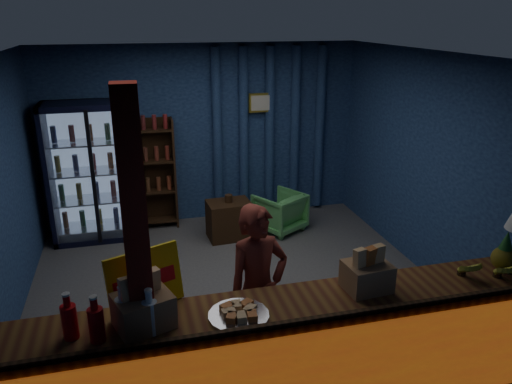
# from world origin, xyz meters

# --- Properties ---
(ground) EXTENTS (4.60, 4.60, 0.00)m
(ground) POSITION_xyz_m (0.00, 0.00, 0.00)
(ground) COLOR #515154
(ground) RESTS_ON ground
(room_walls) EXTENTS (4.60, 4.60, 4.60)m
(room_walls) POSITION_xyz_m (0.00, 0.00, 1.57)
(room_walls) COLOR navy
(room_walls) RESTS_ON ground
(counter) EXTENTS (4.40, 0.57, 0.99)m
(counter) POSITION_xyz_m (0.00, -1.91, 0.48)
(counter) COLOR brown
(counter) RESTS_ON ground
(support_post) EXTENTS (0.16, 0.16, 2.60)m
(support_post) POSITION_xyz_m (-1.05, -1.90, 1.30)
(support_post) COLOR maroon
(support_post) RESTS_ON ground
(beverage_cooler) EXTENTS (1.20, 0.62, 1.90)m
(beverage_cooler) POSITION_xyz_m (-1.55, 1.92, 0.93)
(beverage_cooler) COLOR black
(beverage_cooler) RESTS_ON ground
(bottle_shelf) EXTENTS (0.50, 0.28, 1.60)m
(bottle_shelf) POSITION_xyz_m (-0.70, 2.06, 0.79)
(bottle_shelf) COLOR #3C2313
(bottle_shelf) RESTS_ON ground
(curtain_folds) EXTENTS (1.74, 0.14, 2.50)m
(curtain_folds) POSITION_xyz_m (1.00, 2.14, 1.30)
(curtain_folds) COLOR navy
(curtain_folds) RESTS_ON room_walls
(framed_picture) EXTENTS (0.36, 0.04, 0.28)m
(framed_picture) POSITION_xyz_m (0.85, 2.10, 1.75)
(framed_picture) COLOR gold
(framed_picture) RESTS_ON room_walls
(shopkeeper) EXTENTS (0.63, 0.49, 1.52)m
(shopkeeper) POSITION_xyz_m (-0.09, -1.35, 0.76)
(shopkeeper) COLOR maroon
(shopkeeper) RESTS_ON ground
(green_chair) EXTENTS (0.83, 0.84, 0.56)m
(green_chair) POSITION_xyz_m (0.96, 1.44, 0.28)
(green_chair) COLOR #60C063
(green_chair) RESTS_ON ground
(side_table) EXTENTS (0.61, 0.46, 0.64)m
(side_table) POSITION_xyz_m (0.20, 1.36, 0.27)
(side_table) COLOR #3C2313
(side_table) RESTS_ON ground
(yellow_sign) EXTENTS (0.56, 0.31, 0.44)m
(yellow_sign) POSITION_xyz_m (-1.02, -1.68, 1.17)
(yellow_sign) COLOR yellow
(yellow_sign) RESTS_ON counter
(soda_bottles) EXTENTS (0.62, 0.18, 0.33)m
(soda_bottles) POSITION_xyz_m (-1.26, -1.97, 1.08)
(soda_bottles) COLOR red
(soda_bottles) RESTS_ON counter
(snack_box_left) EXTENTS (0.45, 0.41, 0.39)m
(snack_box_left) POSITION_xyz_m (-1.05, -1.92, 1.09)
(snack_box_left) COLOR olive
(snack_box_left) RESTS_ON counter
(snack_box_centre) EXTENTS (0.36, 0.31, 0.36)m
(snack_box_centre) POSITION_xyz_m (0.65, -1.85, 1.08)
(snack_box_centre) COLOR olive
(snack_box_centre) RESTS_ON counter
(pastry_tray) EXTENTS (0.44, 0.44, 0.07)m
(pastry_tray) POSITION_xyz_m (-0.40, -1.98, 0.97)
(pastry_tray) COLOR silver
(pastry_tray) RESTS_ON counter
(banana_bunches) EXTENTS (1.03, 0.30, 0.17)m
(banana_bunches) POSITION_xyz_m (1.90, -1.93, 1.03)
(banana_bunches) COLOR gold
(banana_bunches) RESTS_ON counter
(pineapple) EXTENTS (0.20, 0.20, 0.34)m
(pineapple) POSITION_xyz_m (1.88, -1.86, 1.09)
(pineapple) COLOR olive
(pineapple) RESTS_ON counter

